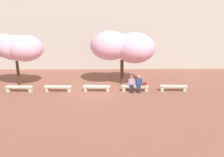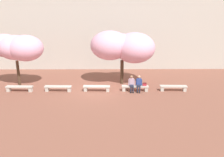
% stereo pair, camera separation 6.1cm
% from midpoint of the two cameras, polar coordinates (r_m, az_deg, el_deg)
% --- Properties ---
extents(ground_plane, '(100.00, 100.00, 0.00)m').
position_cam_midpoint_polar(ground_plane, '(17.56, -4.11, -3.33)').
color(ground_plane, brown).
extents(building_facade, '(28.84, 4.00, 10.24)m').
position_cam_midpoint_polar(building_facade, '(26.39, -3.11, 14.35)').
color(building_facade, '#B7B2A8').
rests_on(building_facade, ground).
extents(stone_bench_west_end, '(2.15, 0.52, 0.45)m').
position_cam_midpoint_polar(stone_bench_west_end, '(18.86, -23.13, -2.26)').
color(stone_bench_west_end, '#BCB7AD').
rests_on(stone_bench_west_end, ground).
extents(stone_bench_near_west, '(2.15, 0.52, 0.45)m').
position_cam_midpoint_polar(stone_bench_near_west, '(17.91, -14.00, -2.34)').
color(stone_bench_near_west, '#BCB7AD').
rests_on(stone_bench_near_west, ground).
extents(stone_bench_center, '(2.15, 0.52, 0.45)m').
position_cam_midpoint_polar(stone_bench_center, '(17.46, -4.13, -2.36)').
color(stone_bench_center, '#BCB7AD').
rests_on(stone_bench_center, ground).
extents(stone_bench_near_east, '(2.15, 0.52, 0.45)m').
position_cam_midpoint_polar(stone_bench_near_east, '(17.55, 5.94, -2.32)').
color(stone_bench_near_east, '#BCB7AD').
rests_on(stone_bench_near_east, ground).
extents(stone_bench_east_end, '(2.15, 0.52, 0.45)m').
position_cam_midpoint_polar(stone_bench_east_end, '(18.16, 15.62, -2.21)').
color(stone_bench_east_end, '#BCB7AD').
rests_on(stone_bench_east_end, ground).
extents(person_seated_left, '(0.51, 0.69, 1.29)m').
position_cam_midpoint_polar(person_seated_left, '(17.35, 5.03, -1.17)').
color(person_seated_left, black).
rests_on(person_seated_left, ground).
extents(person_seated_right, '(0.51, 0.72, 1.29)m').
position_cam_midpoint_polar(person_seated_right, '(17.42, 6.93, -1.15)').
color(person_seated_right, black).
rests_on(person_seated_right, ground).
extents(handbag, '(0.30, 0.15, 0.34)m').
position_cam_midpoint_polar(handbag, '(17.57, 8.39, -1.47)').
color(handbag, '#A3232D').
rests_on(handbag, stone_bench_near_east).
extents(cherry_tree_main, '(5.52, 3.70, 4.66)m').
position_cam_midpoint_polar(cherry_tree_main, '(18.86, 2.87, 8.33)').
color(cherry_tree_main, '#473323').
rests_on(cherry_tree_main, ground).
extents(cherry_tree_secondary, '(4.65, 3.03, 4.40)m').
position_cam_midpoint_polar(cherry_tree_secondary, '(19.98, -23.80, 7.46)').
color(cherry_tree_secondary, '#473323').
rests_on(cherry_tree_secondary, ground).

